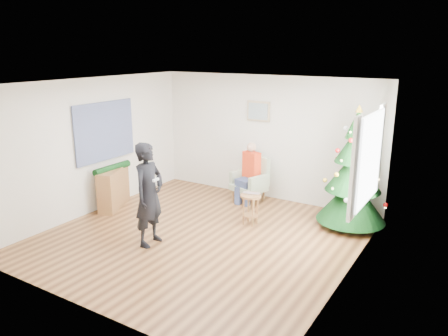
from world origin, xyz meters
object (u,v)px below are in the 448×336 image
Objects in this scene: armchair at (251,185)px; standing_man at (149,194)px; christmas_tree at (354,173)px; console at (114,188)px; stool at (250,209)px.

standing_man is (-0.42, -2.69, 0.51)m from armchair.
standing_man is at bearing -136.71° from christmas_tree.
console is at bearing -160.80° from christmas_tree.
christmas_tree reaches higher than armchair.
armchair is 2.81m from console.
stool is 1.96m from standing_man.
standing_man reaches higher than stool.
standing_man is (-2.60, -2.45, -0.14)m from christmas_tree.
christmas_tree is 1.94m from stool.
armchair is at bearing 173.72° from christmas_tree.
christmas_tree reaches higher than standing_man.
stool is at bearing -42.95° from armchair.
stool is 0.57× the size of console.
christmas_tree reaches higher than console.
console is (-1.77, 0.93, -0.45)m from standing_man.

